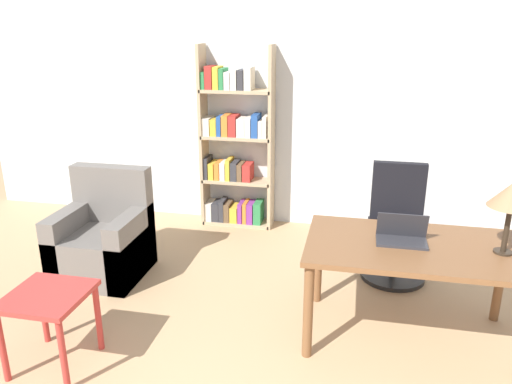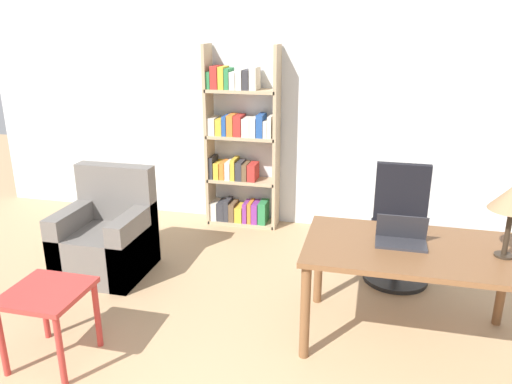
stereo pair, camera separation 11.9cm
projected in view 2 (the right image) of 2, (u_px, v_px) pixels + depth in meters
The scene contains 7 objects.
wall_back at pixel (310, 110), 5.56m from camera, with size 8.00×0.06×2.70m.
desk at pixel (413, 260), 3.56m from camera, with size 1.55×0.89×0.76m.
laptop at pixel (401, 238), 3.57m from camera, with size 0.36×0.21×0.21m.
office_chair at pixel (399, 230), 4.57m from camera, with size 0.59×0.59×1.06m.
side_table_blue at pixel (48, 303), 3.40m from camera, with size 0.51×0.52×0.56m.
armchair at pixel (107, 240), 4.73m from camera, with size 0.77×0.74×0.99m.
bookshelf at pixel (240, 149), 5.70m from camera, with size 0.83×0.28×2.06m.
Camera 2 is at (0.74, -1.01, 2.26)m, focal length 35.00 mm.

